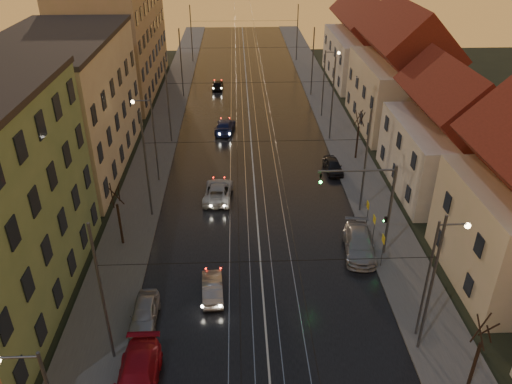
{
  "coord_description": "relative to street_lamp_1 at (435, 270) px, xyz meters",
  "views": [
    {
      "loc": [
        -1.46,
        -11.06,
        21.84
      ],
      "look_at": [
        -0.12,
        22.16,
        3.08
      ],
      "focal_mm": 35.0,
      "sensor_mm": 36.0,
      "label": 1
    }
  ],
  "objects": [
    {
      "name": "road",
      "position": [
        -9.1,
        30.0,
        -4.87
      ],
      "size": [
        16.0,
        120.0,
        0.04
      ],
      "primitive_type": "cube",
      "color": "black",
      "rests_on": "ground"
    },
    {
      "name": "sidewalk_left",
      "position": [
        -19.1,
        30.0,
        -4.81
      ],
      "size": [
        4.0,
        120.0,
        0.15
      ],
      "primitive_type": "cube",
      "color": "#4C4C4C",
      "rests_on": "ground"
    },
    {
      "name": "sidewalk_right",
      "position": [
        0.9,
        30.0,
        -4.81
      ],
      "size": [
        4.0,
        120.0,
        0.15
      ],
      "primitive_type": "cube",
      "color": "#4C4C4C",
      "rests_on": "ground"
    },
    {
      "name": "tram_rail_0",
      "position": [
        -11.3,
        30.0,
        -4.83
      ],
      "size": [
        0.06,
        120.0,
        0.03
      ],
      "primitive_type": "cube",
      "color": "gray",
      "rests_on": "road"
    },
    {
      "name": "tram_rail_1",
      "position": [
        -9.87,
        30.0,
        -4.83
      ],
      "size": [
        0.06,
        120.0,
        0.03
      ],
      "primitive_type": "cube",
      "color": "gray",
      "rests_on": "road"
    },
    {
      "name": "tram_rail_2",
      "position": [
        -8.33,
        30.0,
        -4.83
      ],
      "size": [
        0.06,
        120.0,
        0.03
      ],
      "primitive_type": "cube",
      "color": "gray",
      "rests_on": "road"
    },
    {
      "name": "tram_rail_3",
      "position": [
        -6.9,
        30.0,
        -4.83
      ],
      "size": [
        0.06,
        120.0,
        0.03
      ],
      "primitive_type": "cube",
      "color": "gray",
      "rests_on": "road"
    },
    {
      "name": "apartment_left_2",
      "position": [
        -26.6,
        24.0,
        1.11
      ],
      "size": [
        10.0,
        20.0,
        12.0
      ],
      "primitive_type": "cube",
      "color": "#B8A98E",
      "rests_on": "ground"
    },
    {
      "name": "apartment_left_3",
      "position": [
        -26.6,
        48.0,
        2.11
      ],
      "size": [
        10.0,
        24.0,
        14.0
      ],
      "primitive_type": "cube",
      "color": "#988862",
      "rests_on": "ground"
    },
    {
      "name": "house_right_2",
      "position": [
        7.9,
        18.0,
        -0.24
      ],
      "size": [
        9.18,
        12.24,
        9.2
      ],
      "color": "beige",
      "rests_on": "ground"
    },
    {
      "name": "house_right_3",
      "position": [
        7.9,
        33.0,
        0.92
      ],
      "size": [
        9.18,
        14.28,
        11.5
      ],
      "color": "beige",
      "rests_on": "ground"
    },
    {
      "name": "house_right_4",
      "position": [
        7.9,
        51.0,
        0.16
      ],
      "size": [
        9.18,
        16.32,
        10.0
      ],
      "color": "beige",
      "rests_on": "ground"
    },
    {
      "name": "catenary_pole_l_1",
      "position": [
        -17.7,
        -1.0,
        -0.39
      ],
      "size": [
        0.16,
        0.16,
        9.0
      ],
      "primitive_type": "cylinder",
      "color": "#595B60",
      "rests_on": "ground"
    },
    {
      "name": "catenary_pole_r_1",
      "position": [
        -0.5,
        -1.0,
        -0.39
      ],
      "size": [
        0.16,
        0.16,
        9.0
      ],
      "primitive_type": "cylinder",
      "color": "#595B60",
      "rests_on": "ground"
    },
    {
      "name": "catenary_pole_l_2",
      "position": [
        -17.7,
        14.0,
        -0.39
      ],
      "size": [
        0.16,
        0.16,
        9.0
      ],
      "primitive_type": "cylinder",
      "color": "#595B60",
      "rests_on": "ground"
    },
    {
      "name": "catenary_pole_r_2",
      "position": [
        -0.5,
        14.0,
        -0.39
      ],
      "size": [
        0.16,
        0.16,
        9.0
      ],
      "primitive_type": "cylinder",
      "color": "#595B60",
      "rests_on": "ground"
    },
    {
      "name": "catenary_pole_l_3",
      "position": [
        -17.7,
        29.0,
        -0.39
      ],
      "size": [
        0.16,
        0.16,
        9.0
      ],
      "primitive_type": "cylinder",
      "color": "#595B60",
      "rests_on": "ground"
    },
    {
      "name": "catenary_pole_r_3",
      "position": [
        -0.5,
        29.0,
        -0.39
      ],
      "size": [
        0.16,
        0.16,
        9.0
      ],
      "primitive_type": "cylinder",
      "color": "#595B60",
      "rests_on": "ground"
    },
    {
      "name": "catenary_pole_l_4",
      "position": [
        -17.7,
        44.0,
        -0.39
      ],
      "size": [
        0.16,
        0.16,
        9.0
      ],
      "primitive_type": "cylinder",
      "color": "#595B60",
      "rests_on": "ground"
    },
    {
      "name": "catenary_pole_r_4",
      "position": [
        -0.5,
        44.0,
        -0.39
      ],
      "size": [
        0.16,
        0.16,
        9.0
      ],
      "primitive_type": "cylinder",
      "color": "#595B60",
      "rests_on": "ground"
    },
    {
      "name": "catenary_pole_l_5",
      "position": [
        -17.7,
        62.0,
        -0.39
      ],
      "size": [
        0.16,
        0.16,
        9.0
      ],
      "primitive_type": "cylinder",
      "color": "#595B60",
      "rests_on": "ground"
    },
    {
      "name": "catenary_pole_r_5",
      "position": [
        -0.5,
        62.0,
        -0.39
      ],
      "size": [
        0.16,
        0.16,
        9.0
      ],
      "primitive_type": "cylinder",
      "color": "#595B60",
      "rests_on": "ground"
    },
    {
      "name": "street_lamp_1",
      "position": [
        0.0,
        0.0,
        0.0
      ],
      "size": [
        1.75,
        0.32,
        8.0
      ],
      "color": "#595B60",
      "rests_on": "ground"
    },
    {
      "name": "street_lamp_2",
      "position": [
        -18.21,
        20.0,
        0.0
      ],
      "size": [
        1.75,
        0.32,
        8.0
      ],
      "color": "#595B60",
      "rests_on": "ground"
    },
    {
      "name": "street_lamp_3",
      "position": [
        0.0,
        36.0,
        0.0
      ],
      "size": [
        1.75,
        0.32,
        8.0
      ],
      "color": "#595B60",
      "rests_on": "ground"
    },
    {
      "name": "traffic_light_mast",
      "position": [
        -1.11,
        8.0,
        -0.29
      ],
      "size": [
        5.3,
        0.32,
        7.2
      ],
      "color": "#595B60",
      "rests_on": "ground"
    },
    {
      "name": "bare_tree_0",
      "position": [
        -19.3,
        10.0,
        -2.4
      ],
      "size": [
        1.09,
        1.09,
        5.11
      ],
      "color": "black",
      "rests_on": "ground"
    },
    {
      "name": "bare_tree_1",
      "position": [
        1.1,
        -4.0,
        -2.4
      ],
      "size": [
        1.09,
        1.09,
        5.11
      ],
      "color": "black",
      "rests_on": "ground"
    },
    {
      "name": "bare_tree_2",
      "position": [
        1.3,
        24.0,
        -2.4
      ],
      "size": [
        1.09,
        1.09,
        5.11
      ],
      "color": "black",
      "rests_on": "ground"
    },
    {
      "name": "driving_car_1",
      "position": [
        -12.38,
        4.06,
        -4.27
      ],
      "size": [
        1.55,
        3.8,
        1.23
      ],
      "primitive_type": "imported",
      "rotation": [
        0.0,
        0.0,
        3.21
      ],
      "color": "gray",
      "rests_on": "ground"
    },
    {
      "name": "driving_car_2",
      "position": [
        -12.33,
        16.67,
        -4.19
      ],
      "size": [
        2.64,
        5.14,
        1.39
      ],
      "primitive_type": "imported",
      "rotation": [
        0.0,
        0.0,
        3.07
      ],
      "color": "#B3B3B3",
      "rests_on": "ground"
    },
    {
      "name": "driving_car_3",
      "position": [
        -11.96,
        31.7,
        -4.2
      ],
      "size": [
        2.51,
        4.93,
        1.37
      ],
      "primitive_type": "imported",
      "rotation": [
        0.0,
        0.0,
        3.01
      ],
      "color": "#19214D",
      "rests_on": "ground"
    },
    {
      "name": "driving_car_4",
      "position": [
        -13.22,
        47.38,
        -4.26
      ],
      "size": [
        1.56,
        3.72,
        1.26
      ],
      "primitive_type": "imported",
      "rotation": [
        0.0,
        0.0,
        3.12
      ],
      "color": "black",
      "rests_on": "ground"
    },
    {
      "name": "parked_left_2",
      "position": [
        -15.99,
        -3.16,
        -4.12
      ],
      "size": [
        2.17,
        5.31,
        1.54
      ],
      "primitive_type": "imported",
      "rotation": [
        0.0,
        0.0,
        0.0
      ],
      "color": "maroon",
      "rests_on": "ground"
    },
    {
      "name": "parked_left_3",
      "position": [
        -16.4,
        1.85,
        -4.23
      ],
      "size": [
        1.55,
        3.86,
        1.31
      ],
      "primitive_type": "imported",
      "rotation": [
        0.0,
        0.0,
        0.0
      ],
      "color": "#9E9EA4",
      "rests_on": "ground"
    },
    {
      "name": "parked_right_1",
      "position": [
        -1.86,
        8.32,
        -4.13
      ],
      "size": [
        2.71,
        5.41,
        1.51
      ],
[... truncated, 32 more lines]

